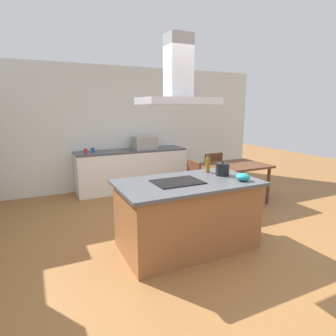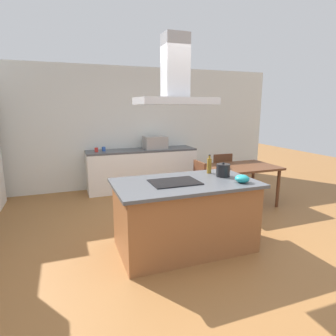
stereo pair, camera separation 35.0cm
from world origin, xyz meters
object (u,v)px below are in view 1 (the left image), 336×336
Objects in this scene: cooktop at (177,182)px; dining_table at (230,169)px; tea_kettle at (222,169)px; countertop_microwave at (145,143)px; chair_at_left_end at (188,183)px; coffee_mug_red at (86,151)px; chair_facing_back_wall at (210,170)px; olive_oil_bottle at (208,165)px; mixing_bowl at (243,177)px; range_hood at (178,82)px; coffee_mug_blue at (93,150)px.

cooktop reaches higher than dining_table.
tea_kettle is 0.47× the size of countertop_microwave.
dining_table is 1.57× the size of chair_at_left_end.
coffee_mug_red is (-1.36, 2.79, -0.04)m from tea_kettle.
dining_table is 0.68m from chair_facing_back_wall.
dining_table is at bearing 0.00° from chair_at_left_end.
olive_oil_bottle is (0.65, 0.30, 0.11)m from cooktop.
olive_oil_bottle is 0.19× the size of dining_table.
mixing_bowl is 0.20× the size of range_hood.
coffee_mug_red is at bearing 131.30° from chair_at_left_end.
dining_table is (2.22, -1.75, -0.28)m from coffee_mug_blue.
coffee_mug_red reaches higher than chair_at_left_end.
cooktop is 0.72m from olive_oil_bottle.
cooktop reaches higher than chair_facing_back_wall.
coffee_mug_red reaches higher than cooktop.
coffee_mug_blue is (0.16, 0.08, 0.00)m from coffee_mug_red.
range_hood is (-1.75, -1.85, 1.59)m from chair_facing_back_wall.
chair_at_left_end is at bearing -48.70° from coffee_mug_red.
mixing_bowl is at bearing -76.62° from olive_oil_bottle.
cooktop is 0.67× the size of chair_facing_back_wall.
olive_oil_bottle is at bearing 25.19° from range_hood.
chair_facing_back_wall is at bearing -26.11° from coffee_mug_blue.
chair_at_left_end is (0.19, 0.88, -0.50)m from olive_oil_bottle.
coffee_mug_red is (-1.30, -0.02, -0.09)m from countertop_microwave.
tea_kettle is (0.73, 0.07, 0.08)m from cooktop.
countertop_microwave is 0.56× the size of range_hood.
chair_at_left_end is 2.16m from range_hood.
tea_kettle is at bearing -119.77° from chair_facing_back_wall.
countertop_microwave reaches higher than coffee_mug_red.
olive_oil_bottle reaches higher than chair_at_left_end.
coffee_mug_red is at bearing -153.01° from coffee_mug_blue.
coffee_mug_blue is at bearing 112.98° from olive_oil_bottle.
cooktop is at bearing -125.22° from chair_at_left_end.
coffee_mug_red is 0.10× the size of chair_at_left_end.
cooktop is at bearing 159.85° from mixing_bowl.
coffee_mug_blue is 0.10× the size of chair_facing_back_wall.
range_hood reaches higher than coffee_mug_blue.
range_hood is (-0.73, -0.07, 1.12)m from tea_kettle.
range_hood reaches higher than chair_facing_back_wall.
coffee_mug_red is at bearing 157.12° from chair_facing_back_wall.
coffee_mug_red is at bearing 102.46° from cooktop.
mixing_bowl is (0.79, -0.29, 0.04)m from cooktop.
coffee_mug_blue is 0.06× the size of dining_table.
chair_facing_back_wall is (2.38, -1.01, -0.44)m from coffee_mug_red.
countertop_microwave is 3.14m from range_hood.
coffee_mug_red is at bearing 116.63° from olive_oil_bottle.
chair_at_left_end reaches higher than dining_table.
olive_oil_bottle is at bearing 109.52° from tea_kettle.
tea_kettle is 0.27× the size of chair_facing_back_wall.
tea_kettle is 3.11m from coffee_mug_blue.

